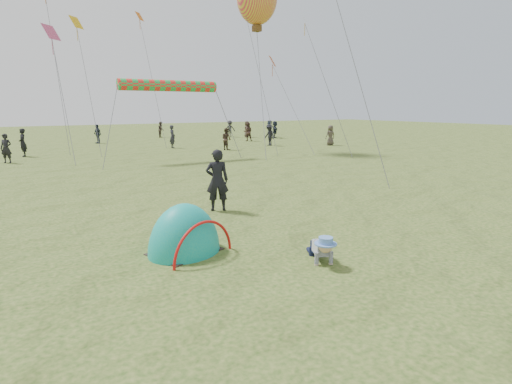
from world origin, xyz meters
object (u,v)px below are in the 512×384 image
standing_adult (217,180)px  balloon_kite (257,1)px  crawling_toddler (322,248)px  popup_tent (185,252)px

standing_adult → balloon_kite: size_ratio=0.49×
crawling_toddler → standing_adult: bearing=113.6°
popup_tent → balloon_kite: 23.14m
standing_adult → balloon_kite: bearing=-104.5°
crawling_toddler → balloon_kite: size_ratio=0.21×
popup_tent → standing_adult: standing_adult is taller
balloon_kite → crawling_toddler: bearing=-118.7°
crawling_toddler → standing_adult: 4.87m
crawling_toddler → popup_tent: (-2.13, 2.01, -0.31)m
standing_adult → balloon_kite: 19.52m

